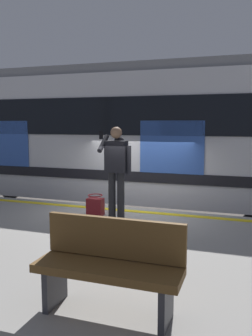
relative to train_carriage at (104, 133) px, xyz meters
The scene contains 9 objects.
ground_plane 3.81m from the train_carriage, 123.89° to the left, with size 26.35×26.35×0.00m, color #4C4742.
platform 5.31m from the train_carriage, 108.26° to the left, with size 17.57×4.72×1.11m, color gray.
safety_line 3.36m from the train_carriage, 120.69° to the left, with size 17.21×0.16×0.01m, color yellow.
track_rail_near 3.06m from the train_carriage, 155.05° to the left, with size 22.84×0.08×0.16m, color slate.
track_rail_far 3.07m from the train_carriage, 154.70° to the right, with size 22.84×0.08×0.16m, color slate.
train_carriage is the anchor object (origin of this frame).
passenger 3.57m from the train_carriage, 116.14° to the left, with size 0.57×0.55×1.75m.
handbag 3.55m from the train_carriage, 109.18° to the left, with size 0.32×0.29×0.41m.
bench 7.00m from the train_carriage, 112.81° to the left, with size 1.42×0.44×0.90m.
Camera 1 is at (-2.35, 7.11, 2.93)m, focal length 37.80 mm.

